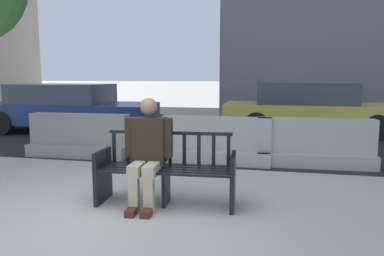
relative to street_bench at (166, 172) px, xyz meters
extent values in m
plane|color=#B7B2A8|center=(-0.58, -0.79, -0.40)|extent=(200.00, 200.00, 0.00)
cube|color=black|center=(-0.58, 7.91, -0.39)|extent=(120.00, 12.00, 0.01)
cube|color=black|center=(-0.82, -0.08, -0.07)|extent=(0.08, 0.52, 0.66)
cube|color=black|center=(0.82, 0.02, -0.07)|extent=(0.08, 0.52, 0.66)
cube|color=black|center=(0.00, -0.03, -0.17)|extent=(0.06, 0.33, 0.45)
cube|color=black|center=(0.02, -0.26, 0.05)|extent=(1.60, 0.17, 0.02)
cube|color=black|center=(0.01, -0.14, 0.05)|extent=(1.60, 0.17, 0.02)
cube|color=black|center=(0.00, -0.03, 0.05)|extent=(1.60, 0.17, 0.02)
cube|color=black|center=(-0.01, 0.09, 0.05)|extent=(1.60, 0.17, 0.02)
cube|color=black|center=(-0.01, 0.20, 0.05)|extent=(1.60, 0.17, 0.02)
cube|color=black|center=(-0.01, 0.21, 0.46)|extent=(1.60, 0.13, 0.04)
cube|color=black|center=(-0.76, 0.17, 0.25)|extent=(0.05, 0.03, 0.38)
cube|color=black|center=(-0.57, 0.18, 0.25)|extent=(0.05, 0.03, 0.38)
cube|color=black|center=(-0.39, 0.19, 0.25)|extent=(0.05, 0.03, 0.38)
cube|color=black|center=(-0.20, 0.20, 0.25)|extent=(0.05, 0.03, 0.38)
cube|color=black|center=(-0.01, 0.21, 0.25)|extent=(0.05, 0.03, 0.38)
cube|color=black|center=(0.17, 0.22, 0.25)|extent=(0.05, 0.03, 0.38)
cube|color=black|center=(0.36, 0.24, 0.25)|extent=(0.05, 0.03, 0.38)
cube|color=black|center=(0.55, 0.25, 0.25)|extent=(0.05, 0.03, 0.38)
cube|color=black|center=(0.74, 0.26, 0.25)|extent=(0.05, 0.03, 0.38)
cube|color=black|center=(-0.82, -0.10, 0.25)|extent=(0.08, 0.46, 0.03)
cube|color=black|center=(0.82, 0.00, 0.25)|extent=(0.08, 0.46, 0.03)
cube|color=#2D2319|center=(-0.22, 0.03, 0.39)|extent=(0.41, 0.26, 0.56)
sphere|color=#9E755B|center=(-0.22, 0.01, 0.81)|extent=(0.21, 0.21, 0.21)
cube|color=#C6B793|center=(-0.30, -0.19, 0.08)|extent=(0.17, 0.45, 0.14)
cube|color=#C6B793|center=(-0.12, -0.18, 0.08)|extent=(0.17, 0.45, 0.14)
cube|color=#C6B793|center=(-0.29, -0.36, -0.17)|extent=(0.12, 0.12, 0.45)
cube|color=#C6B793|center=(-0.11, -0.35, -0.17)|extent=(0.12, 0.12, 0.45)
cube|color=#4C2319|center=(-0.28, -0.44, -0.36)|extent=(0.13, 0.27, 0.08)
cube|color=#4C2319|center=(-0.10, -0.43, -0.36)|extent=(0.13, 0.27, 0.08)
cube|color=#2D2319|center=(-0.47, -0.01, 0.43)|extent=(0.10, 0.13, 0.48)
cube|color=#2D2319|center=(0.02, 0.02, 0.43)|extent=(0.10, 0.13, 0.48)
cube|color=#ADA89E|center=(0.26, 2.39, -0.28)|extent=(2.01, 0.70, 0.24)
cube|color=#ADA89E|center=(0.26, 2.39, 0.14)|extent=(2.00, 0.32, 0.60)
cube|color=gray|center=(-2.47, 2.34, -0.28)|extent=(2.01, 0.73, 0.24)
cube|color=gray|center=(-2.47, 2.34, 0.14)|extent=(2.01, 0.35, 0.60)
cube|color=#ADA89E|center=(2.01, 2.50, -0.28)|extent=(2.02, 0.76, 0.24)
cube|color=#ADA89E|center=(2.01, 2.50, 0.14)|extent=(2.01, 0.38, 0.60)
cube|color=#DBC64C|center=(2.30, 6.34, 0.14)|extent=(4.76, 1.81, 0.56)
cube|color=#38424C|center=(2.11, 6.33, 0.72)|extent=(2.58, 1.57, 0.58)
cylinder|color=black|center=(3.75, 7.18, -0.08)|extent=(0.64, 0.23, 0.64)
cylinder|color=black|center=(3.78, 5.54, -0.08)|extent=(0.64, 0.23, 0.64)
cylinder|color=black|center=(0.82, 7.13, -0.08)|extent=(0.64, 0.23, 0.64)
cylinder|color=black|center=(0.85, 5.50, -0.08)|extent=(0.64, 0.23, 0.64)
cube|color=navy|center=(-4.37, 5.21, 0.14)|extent=(4.79, 1.95, 0.56)
cube|color=#38424C|center=(-4.56, 5.21, 0.69)|extent=(2.60, 1.70, 0.53)
cylinder|color=black|center=(-2.90, 6.13, -0.08)|extent=(0.64, 0.23, 0.64)
cylinder|color=black|center=(-2.88, 4.33, -0.08)|extent=(0.64, 0.23, 0.64)
cylinder|color=black|center=(-5.86, 6.10, -0.08)|extent=(0.64, 0.23, 0.64)
cylinder|color=black|center=(-5.84, 4.30, -0.08)|extent=(0.64, 0.23, 0.64)
camera|label=1|loc=(1.27, -4.33, 1.19)|focal=35.00mm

